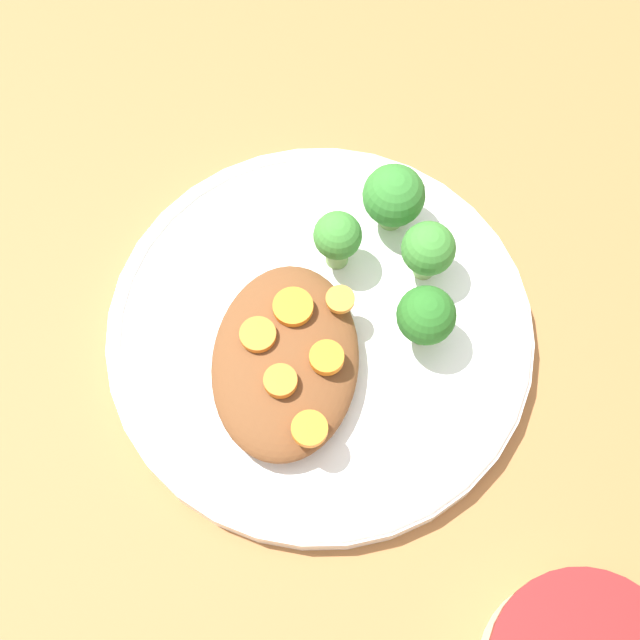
# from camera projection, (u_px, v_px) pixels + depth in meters

# --- Properties ---
(ground_plane) EXTENTS (4.00, 4.00, 0.00)m
(ground_plane) POSITION_uv_depth(u_px,v_px,m) (320.00, 338.00, 0.60)
(ground_plane) COLOR #9E6638
(plate) EXTENTS (0.28, 0.28, 0.02)m
(plate) POSITION_uv_depth(u_px,v_px,m) (320.00, 332.00, 0.59)
(plate) COLOR white
(plate) RESTS_ON ground_plane
(stew_mound) EXTENTS (0.13, 0.09, 0.03)m
(stew_mound) POSITION_uv_depth(u_px,v_px,m) (285.00, 361.00, 0.56)
(stew_mound) COLOR brown
(stew_mound) RESTS_ON plate
(broccoli_floret_0) EXTENTS (0.03, 0.03, 0.05)m
(broccoli_floret_0) POSITION_uv_depth(u_px,v_px,m) (338.00, 238.00, 0.58)
(broccoli_floret_0) COLOR #7FA85B
(broccoli_floret_0) RESTS_ON plate
(broccoli_floret_1) EXTENTS (0.04, 0.04, 0.05)m
(broccoli_floret_1) POSITION_uv_depth(u_px,v_px,m) (428.00, 250.00, 0.58)
(broccoli_floret_1) COLOR #7FA85B
(broccoli_floret_1) RESTS_ON plate
(broccoli_floret_2) EXTENTS (0.04, 0.04, 0.05)m
(broccoli_floret_2) POSITION_uv_depth(u_px,v_px,m) (426.00, 317.00, 0.56)
(broccoli_floret_2) COLOR #759E51
(broccoli_floret_2) RESTS_ON plate
(broccoli_floret_3) EXTENTS (0.04, 0.04, 0.05)m
(broccoli_floret_3) POSITION_uv_depth(u_px,v_px,m) (394.00, 197.00, 0.59)
(broccoli_floret_3) COLOR #7FA85B
(broccoli_floret_3) RESTS_ON plate
(carrot_slice_0) EXTENTS (0.02, 0.02, 0.01)m
(carrot_slice_0) POSITION_uv_depth(u_px,v_px,m) (327.00, 358.00, 0.54)
(carrot_slice_0) COLOR orange
(carrot_slice_0) RESTS_ON stew_mound
(carrot_slice_1) EXTENTS (0.02, 0.02, 0.01)m
(carrot_slice_1) POSITION_uv_depth(u_px,v_px,m) (280.00, 381.00, 0.54)
(carrot_slice_1) COLOR orange
(carrot_slice_1) RESTS_ON stew_mound
(carrot_slice_2) EXTENTS (0.02, 0.02, 0.00)m
(carrot_slice_2) POSITION_uv_depth(u_px,v_px,m) (340.00, 299.00, 0.56)
(carrot_slice_2) COLOR orange
(carrot_slice_2) RESTS_ON stew_mound
(carrot_slice_3) EXTENTS (0.02, 0.02, 0.01)m
(carrot_slice_3) POSITION_uv_depth(u_px,v_px,m) (258.00, 335.00, 0.55)
(carrot_slice_3) COLOR orange
(carrot_slice_3) RESTS_ON stew_mound
(carrot_slice_4) EXTENTS (0.02, 0.02, 0.01)m
(carrot_slice_4) POSITION_uv_depth(u_px,v_px,m) (311.00, 429.00, 0.53)
(carrot_slice_4) COLOR orange
(carrot_slice_4) RESTS_ON stew_mound
(carrot_slice_5) EXTENTS (0.03, 0.03, 0.01)m
(carrot_slice_5) POSITION_uv_depth(u_px,v_px,m) (294.00, 301.00, 0.56)
(carrot_slice_5) COLOR orange
(carrot_slice_5) RESTS_ON stew_mound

